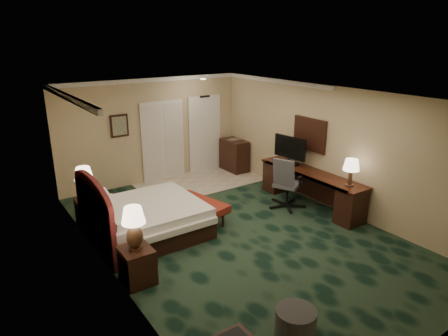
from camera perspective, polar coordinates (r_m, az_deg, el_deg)
floor at (r=7.94m, az=1.97°, el=-9.35°), size 5.00×7.50×0.00m
ceiling at (r=7.10m, az=2.21°, el=10.33°), size 5.00×7.50×0.00m
wall_back at (r=10.55m, az=-10.11°, el=5.26°), size 5.00×0.00×2.70m
wall_front at (r=5.16m, az=28.10°, el=-10.99°), size 5.00×0.00×2.70m
wall_left at (r=6.34m, az=-16.48°, el=-4.09°), size 0.00×7.50×2.70m
wall_right at (r=9.06m, az=14.95°, el=2.76°), size 0.00×7.50×2.70m
crown_molding at (r=7.11m, az=2.21°, el=9.93°), size 5.00×7.50×0.10m
tile_patch at (r=10.61m, az=-3.36°, el=-2.00°), size 3.20×1.70×0.01m
headboard at (r=7.50m, az=-18.05°, el=-6.11°), size 0.12×2.00×1.40m
entry_door at (r=11.30m, az=-2.79°, el=4.82°), size 1.02×0.06×2.18m
closet_doors at (r=10.69m, az=-8.71°, el=3.84°), size 1.20×0.06×2.10m
wall_art at (r=10.14m, az=-14.74°, el=5.85°), size 0.45×0.06×0.55m
wall_mirror at (r=9.37m, az=12.14°, el=4.74°), size 0.05×0.95×0.75m
bed at (r=7.93m, az=-10.64°, el=-7.19°), size 1.96×1.81×0.62m
nightstand_near at (r=6.54m, az=-12.33°, el=-13.41°), size 0.46×0.53×0.58m
nightstand_far at (r=8.70m, az=-18.85°, el=-5.88°), size 0.42×0.48×0.53m
lamp_near at (r=6.26m, az=-12.72°, el=-8.36°), size 0.45×0.45×0.69m
lamp_far at (r=8.46m, az=-19.30°, el=-2.13°), size 0.45×0.45×0.70m
bed_bench at (r=8.45m, az=-3.19°, el=-5.94°), size 0.72×1.35×0.43m
ottoman at (r=5.57m, az=10.18°, el=-20.94°), size 0.62×0.62×0.38m
desk at (r=9.25m, az=12.22°, el=-2.91°), size 0.60×2.77×0.80m
tv at (r=9.45m, az=9.38°, el=2.46°), size 0.19×0.88×0.68m
desk_lamp at (r=8.39m, az=17.65°, el=-0.62°), size 0.34×0.34×0.57m
desk_chair at (r=9.00m, az=9.09°, el=-1.97°), size 0.90×0.88×1.19m
minibar at (r=11.39m, az=1.48°, el=1.82°), size 0.47×0.85×0.90m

